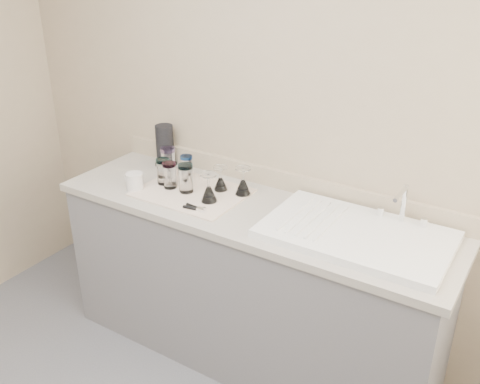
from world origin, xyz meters
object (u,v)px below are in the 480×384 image
Objects in this scene: goblet_back_left at (221,182)px; can_opener at (195,208)px; goblet_back_right at (243,185)px; paper_towel_roll at (165,146)px; tumbler_blue at (170,175)px; tumbler_cyan at (187,167)px; sink_unit at (357,234)px; tumbler_lavender at (186,178)px; tumbler_magenta at (163,171)px; goblet_front_left at (209,192)px; tumbler_teal at (168,161)px; white_mug at (134,181)px.

goblet_back_left is 1.08× the size of can_opener.
goblet_back_right is 0.61× the size of paper_towel_roll.
tumbler_blue reaches higher than goblet_back_left.
goblet_back_right is (0.37, -0.01, -0.02)m from tumbler_cyan.
tumbler_blue is at bearing -177.87° from sink_unit.
tumbler_blue is at bearing -177.58° from tumbler_lavender.
goblet_back_right is at bearing 8.78° from goblet_back_left.
can_opener is (0.27, -0.14, -0.06)m from tumbler_blue.
tumbler_blue is at bearing 152.83° from can_opener.
paper_towel_roll reaches higher than tumbler_lavender.
tumbler_cyan is (-1.03, 0.11, 0.06)m from sink_unit.
tumbler_blue is 0.97× the size of goblet_back_right.
tumbler_blue is 0.59× the size of paper_towel_roll.
tumbler_magenta is 1.07× the size of goblet_back_left.
tumbler_blue is at bearing 175.12° from goblet_front_left.
goblet_front_left is at bearing -21.64° from tumbler_teal.
tumbler_cyan and goblet_back_left have the same top height.
goblet_back_right is 0.19m from goblet_front_left.
goblet_front_left is (0.27, -0.02, -0.02)m from tumbler_blue.
tumbler_lavender is 0.29m from white_mug.
goblet_back_left is at bearing 95.16° from can_opener.
tumbler_teal is 1.21× the size of goblet_back_left.
tumbler_blue reaches higher than tumbler_cyan.
sink_unit is 1.04m from tumbler_cyan.
goblet_front_left is (0.38, -0.15, -0.03)m from tumbler_teal.
paper_towel_roll is at bearing 134.84° from tumbler_teal.
tumbler_blue is (0.06, -0.02, 0.00)m from tumbler_magenta.
sink_unit is 6.22× the size of white_mug.
goblet_back_right reaches higher than tumbler_blue.
goblet_back_right is (0.48, 0.01, -0.03)m from tumbler_teal.
can_opener is at bearing -84.84° from goblet_back_left.
tumbler_cyan is 0.39m from can_opener.
tumbler_teal reaches higher than tumbler_cyan.
tumbler_teal is 0.12m from tumbler_cyan.
sink_unit reaches higher than white_mug.
paper_towel_roll is at bearing 155.83° from tumbler_cyan.
tumbler_lavender reaches higher than tumbler_blue.
tumbler_lavender is at bearing 22.60° from white_mug.
tumbler_lavender is at bearing -36.07° from paper_towel_roll.
can_opener is (0.26, -0.28, -0.06)m from tumbler_cyan.
tumbler_teal reaches higher than tumbler_magenta.
tumbler_blue is 0.10m from tumbler_lavender.
tumbler_lavender is at bearing -29.75° from tumbler_teal.
tumbler_blue is at bearing -48.59° from tumbler_teal.
tumbler_lavender is at bearing -140.22° from goblet_back_left.
tumbler_teal is 0.47m from can_opener.
white_mug is (-0.43, -0.08, -0.01)m from goblet_front_left.
goblet_front_left is 0.43m from white_mug.
tumbler_cyan is at bearing 57.65° from white_mug.
tumbler_teal is 1.12× the size of tumbler_blue.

